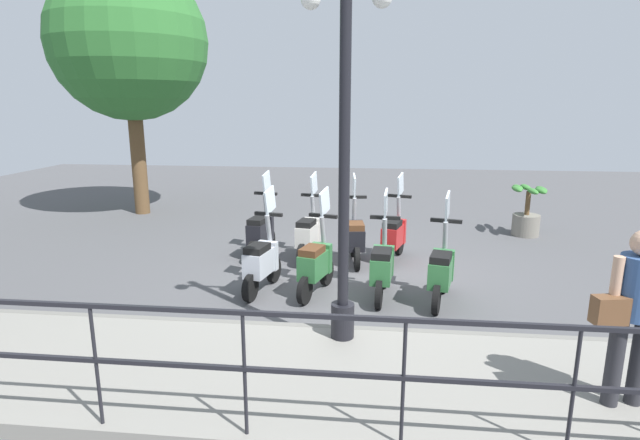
{
  "coord_description": "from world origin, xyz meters",
  "views": [
    {
      "loc": [
        -7.64,
        -0.35,
        2.75
      ],
      "look_at": [
        0.2,
        0.5,
        0.9
      ],
      "focal_mm": 28.0,
      "sensor_mm": 36.0,
      "label": 1
    }
  ],
  "objects_px": {
    "lamp_post_near": "(344,179)",
    "scooter_far_0": "(394,235)",
    "scooter_near_3": "(262,261)",
    "scooter_far_1": "(355,236)",
    "tree_large": "(129,42)",
    "scooter_near_2": "(316,263)",
    "potted_palm": "(527,215)",
    "scooter_far_2": "(309,234)",
    "scooter_near_0": "(441,270)",
    "scooter_far_3": "(261,231)",
    "scooter_near_1": "(382,266)",
    "pedestrian_with_bag": "(633,306)"
  },
  "relations": [
    {
      "from": "pedestrian_with_bag",
      "to": "scooter_far_1",
      "type": "bearing_deg",
      "value": 20.05
    },
    {
      "from": "scooter_near_0",
      "to": "scooter_far_0",
      "type": "distance_m",
      "value": 1.96
    },
    {
      "from": "scooter_far_1",
      "to": "scooter_near_0",
      "type": "bearing_deg",
      "value": -150.36
    },
    {
      "from": "scooter_near_1",
      "to": "scooter_far_0",
      "type": "distance_m",
      "value": 1.79
    },
    {
      "from": "scooter_near_2",
      "to": "scooter_far_0",
      "type": "xyz_separation_m",
      "value": [
        1.74,
        -1.19,
        0.0
      ]
    },
    {
      "from": "scooter_near_3",
      "to": "scooter_far_1",
      "type": "height_order",
      "value": "same"
    },
    {
      "from": "tree_large",
      "to": "scooter_far_3",
      "type": "relative_size",
      "value": 3.92
    },
    {
      "from": "tree_large",
      "to": "scooter_near_1",
      "type": "distance_m",
      "value": 8.71
    },
    {
      "from": "potted_palm",
      "to": "scooter_near_0",
      "type": "distance_m",
      "value": 4.57
    },
    {
      "from": "scooter_near_3",
      "to": "scooter_near_2",
      "type": "bearing_deg",
      "value": -79.12
    },
    {
      "from": "scooter_near_3",
      "to": "scooter_far_0",
      "type": "xyz_separation_m",
      "value": [
        1.72,
        -2.0,
        0.0
      ]
    },
    {
      "from": "pedestrian_with_bag",
      "to": "scooter_near_1",
      "type": "relative_size",
      "value": 1.03
    },
    {
      "from": "pedestrian_with_bag",
      "to": "scooter_far_3",
      "type": "xyz_separation_m",
      "value": [
        4.41,
        4.23,
        -0.6
      ]
    },
    {
      "from": "scooter_near_3",
      "to": "scooter_far_3",
      "type": "bearing_deg",
      "value": 25.5
    },
    {
      "from": "tree_large",
      "to": "scooter_far_3",
      "type": "height_order",
      "value": "tree_large"
    },
    {
      "from": "scooter_near_2",
      "to": "scooter_far_2",
      "type": "xyz_separation_m",
      "value": [
        1.65,
        0.32,
        0.0
      ]
    },
    {
      "from": "scooter_near_3",
      "to": "scooter_far_2",
      "type": "xyz_separation_m",
      "value": [
        1.63,
        -0.49,
        0.0
      ]
    },
    {
      "from": "potted_palm",
      "to": "scooter_near_3",
      "type": "relative_size",
      "value": 0.69
    },
    {
      "from": "scooter_far_3",
      "to": "scooter_near_3",
      "type": "bearing_deg",
      "value": -157.67
    },
    {
      "from": "lamp_post_near",
      "to": "potted_palm",
      "type": "bearing_deg",
      "value": -33.02
    },
    {
      "from": "scooter_near_2",
      "to": "scooter_far_2",
      "type": "distance_m",
      "value": 1.68
    },
    {
      "from": "pedestrian_with_bag",
      "to": "scooter_near_0",
      "type": "distance_m",
      "value": 2.89
    },
    {
      "from": "lamp_post_near",
      "to": "scooter_far_3",
      "type": "bearing_deg",
      "value": 26.85
    },
    {
      "from": "potted_palm",
      "to": "scooter_near_2",
      "type": "bearing_deg",
      "value": 133.38
    },
    {
      "from": "scooter_near_1",
      "to": "scooter_far_3",
      "type": "relative_size",
      "value": 1.0
    },
    {
      "from": "scooter_far_0",
      "to": "potted_palm",
      "type": "bearing_deg",
      "value": -36.84
    },
    {
      "from": "scooter_near_2",
      "to": "scooter_near_3",
      "type": "height_order",
      "value": "same"
    },
    {
      "from": "pedestrian_with_bag",
      "to": "potted_palm",
      "type": "relative_size",
      "value": 1.5
    },
    {
      "from": "scooter_near_0",
      "to": "scooter_near_3",
      "type": "bearing_deg",
      "value": 100.47
    },
    {
      "from": "scooter_far_0",
      "to": "scooter_far_1",
      "type": "distance_m",
      "value": 0.71
    },
    {
      "from": "scooter_far_0",
      "to": "scooter_far_1",
      "type": "xyz_separation_m",
      "value": [
        -0.19,
        0.68,
        0.0
      ]
    },
    {
      "from": "scooter_far_0",
      "to": "scooter_far_2",
      "type": "bearing_deg",
      "value": 110.42
    },
    {
      "from": "scooter_far_3",
      "to": "scooter_near_2",
      "type": "bearing_deg",
      "value": -135.94
    },
    {
      "from": "potted_palm",
      "to": "scooter_far_1",
      "type": "relative_size",
      "value": 0.69
    },
    {
      "from": "tree_large",
      "to": "scooter_far_1",
      "type": "height_order",
      "value": "tree_large"
    },
    {
      "from": "scooter_far_3",
      "to": "tree_large",
      "type": "bearing_deg",
      "value": 58.34
    },
    {
      "from": "scooter_far_0",
      "to": "scooter_near_0",
      "type": "bearing_deg",
      "value": -145.6
    },
    {
      "from": "lamp_post_near",
      "to": "scooter_far_0",
      "type": "bearing_deg",
      "value": -11.62
    },
    {
      "from": "scooter_near_2",
      "to": "scooter_far_2",
      "type": "height_order",
      "value": "same"
    },
    {
      "from": "scooter_near_0",
      "to": "scooter_far_1",
      "type": "height_order",
      "value": "same"
    },
    {
      "from": "scooter_near_2",
      "to": "scooter_near_3",
      "type": "relative_size",
      "value": 1.0
    },
    {
      "from": "tree_large",
      "to": "scooter_near_2",
      "type": "height_order",
      "value": "tree_large"
    },
    {
      "from": "tree_large",
      "to": "scooter_far_0",
      "type": "bearing_deg",
      "value": -117.97
    },
    {
      "from": "scooter_far_0",
      "to": "scooter_far_3",
      "type": "bearing_deg",
      "value": 107.1
    },
    {
      "from": "scooter_far_2",
      "to": "scooter_near_3",
      "type": "bearing_deg",
      "value": 173.03
    },
    {
      "from": "lamp_post_near",
      "to": "tree_large",
      "type": "relative_size",
      "value": 0.68
    },
    {
      "from": "scooter_near_0",
      "to": "scooter_far_2",
      "type": "distance_m",
      "value": 2.76
    },
    {
      "from": "tree_large",
      "to": "scooter_far_3",
      "type": "distance_m",
      "value": 6.29
    },
    {
      "from": "scooter_near_3",
      "to": "potted_palm",
      "type": "bearing_deg",
      "value": -39.64
    },
    {
      "from": "pedestrian_with_bag",
      "to": "scooter_far_2",
      "type": "height_order",
      "value": "pedestrian_with_bag"
    }
  ]
}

